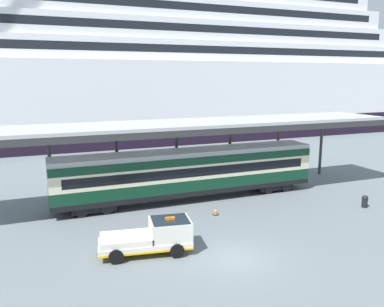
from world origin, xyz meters
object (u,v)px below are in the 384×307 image
(cruise_ship, at_px, (63,54))
(traffic_cone_near, at_px, (216,211))
(traffic_cone_mid, at_px, (183,219))
(quay_bollard, at_px, (365,201))
(service_truck, at_px, (154,236))
(train_carriage, at_px, (189,172))

(cruise_ship, xyz_separation_m, traffic_cone_near, (6.97, -43.38, -13.27))
(traffic_cone_near, relative_size, traffic_cone_mid, 0.98)
(cruise_ship, height_order, traffic_cone_near, cruise_ship)
(traffic_cone_near, relative_size, quay_bollard, 0.63)
(cruise_ship, distance_m, traffic_cone_mid, 46.10)
(cruise_ship, bearing_deg, service_truck, -88.67)
(traffic_cone_near, distance_m, traffic_cone_mid, 2.82)
(service_truck, distance_m, traffic_cone_mid, 4.85)
(cruise_ship, bearing_deg, quay_bollard, -68.28)
(traffic_cone_mid, relative_size, quay_bollard, 0.64)
(train_carriage, height_order, quay_bollard, train_carriage)
(train_carriage, relative_size, traffic_cone_near, 35.84)
(cruise_ship, relative_size, traffic_cone_near, 209.19)
(cruise_ship, xyz_separation_m, traffic_cone_mid, (4.21, -43.95, -13.26))
(service_truck, distance_m, traffic_cone_near, 7.27)
(cruise_ship, xyz_separation_m, service_truck, (1.10, -47.61, -12.57))
(train_carriage, height_order, traffic_cone_near, train_carriage)
(traffic_cone_mid, bearing_deg, service_truck, -130.34)
(train_carriage, xyz_separation_m, traffic_cone_near, (0.45, -4.18, -2.01))
(service_truck, relative_size, traffic_cone_mid, 8.92)
(service_truck, xyz_separation_m, quay_bollard, (17.26, 1.53, -0.47))
(traffic_cone_mid, distance_m, quay_bollard, 14.31)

